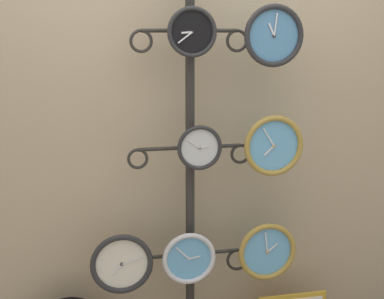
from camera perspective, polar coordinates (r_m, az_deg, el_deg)
shop_wall at (r=2.90m, az=-0.86°, el=5.32°), size 4.40×0.04×2.80m
display_stand at (r=2.87m, az=-0.21°, el=-6.47°), size 0.67×0.36×2.09m
clock_top_center at (r=2.61m, az=-0.01°, el=12.43°), size 0.24×0.04×0.24m
clock_top_right at (r=2.73m, az=8.70°, el=11.91°), size 0.31×0.04×0.31m
clock_middle_center at (r=2.70m, az=0.81°, el=0.21°), size 0.23×0.04×0.23m
clock_middle_right at (r=2.81m, az=8.69°, el=0.41°), size 0.32×0.04×0.32m
clock_bottom_left at (r=2.83m, az=-7.50°, el=-11.99°), size 0.32×0.04×0.32m
clock_bottom_center at (r=2.87m, az=-0.33°, el=-11.52°), size 0.29×0.04×0.29m
clock_bottom_right at (r=2.98m, az=8.01°, el=-10.72°), size 0.33×0.04×0.33m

